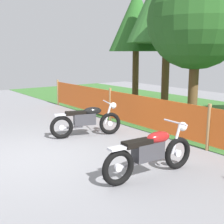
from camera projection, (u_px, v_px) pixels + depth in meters
The scene contains 7 objects.
ground at pixel (38, 157), 6.26m from camera, with size 24.00×24.00×0.02m, color gray.
grass_verge at pixel (219, 118), 9.93m from camera, with size 24.00×6.26×0.01m, color #386B2D.
barrier_fence at pixel (150, 113), 8.01m from camera, with size 11.09×0.08×1.05m.
tree_leftmost at pixel (136, 21), 12.79m from camera, with size 2.35×2.35×4.82m.
tree_near_right at pixel (197, 20), 8.28m from camera, with size 2.76×2.76×4.42m.
motorcycle_lead at pixel (87, 120), 7.70m from camera, with size 0.76×1.82×0.89m.
motorcycle_trailing at pixel (151, 152), 5.18m from camera, with size 0.57×1.94×0.92m.
Camera 1 is at (5.71, -2.29, 2.13)m, focal length 47.98 mm.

